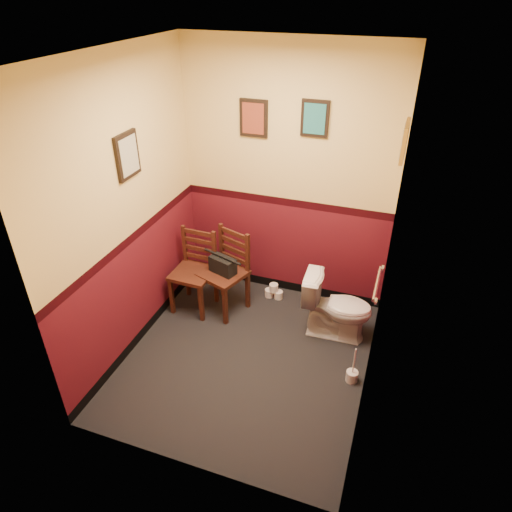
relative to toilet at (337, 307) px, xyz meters
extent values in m
cube|color=black|center=(-0.72, -0.62, -0.34)|extent=(2.20, 2.40, 0.00)
cube|color=silver|center=(-0.72, -0.62, 2.36)|extent=(2.20, 2.40, 0.00)
cube|color=#57111C|center=(-0.72, 0.58, 1.01)|extent=(2.20, 0.00, 2.70)
cube|color=#57111C|center=(-0.72, -1.82, 1.01)|extent=(2.20, 0.00, 2.70)
cube|color=#57111C|center=(-1.82, -0.62, 1.01)|extent=(0.00, 2.40, 2.70)
cube|color=#57111C|center=(0.38, -0.62, 1.01)|extent=(0.00, 2.40, 2.70)
cylinder|color=silver|center=(0.35, -0.37, 0.61)|extent=(0.03, 0.50, 0.03)
cylinder|color=silver|center=(0.37, -0.62, 0.61)|extent=(0.02, 0.06, 0.06)
cylinder|color=silver|center=(0.37, -0.12, 0.61)|extent=(0.02, 0.06, 0.06)
cube|color=black|center=(-1.07, 0.56, 1.61)|extent=(0.28, 0.03, 0.36)
cube|color=maroon|center=(-1.07, 0.55, 1.61)|extent=(0.22, 0.01, 0.30)
cube|color=black|center=(-0.47, 0.56, 1.66)|extent=(0.26, 0.03, 0.34)
cube|color=#236E71|center=(-0.47, 0.55, 1.66)|extent=(0.20, 0.01, 0.28)
cube|color=black|center=(-1.80, -0.52, 1.51)|extent=(0.03, 0.30, 0.38)
cube|color=#ABA786|center=(-1.79, -0.52, 1.51)|extent=(0.01, 0.24, 0.31)
cube|color=olive|center=(0.36, -0.02, 1.71)|extent=(0.03, 0.34, 0.28)
cube|color=#ABA786|center=(0.35, -0.02, 1.71)|extent=(0.01, 0.28, 0.22)
imported|color=white|center=(0.00, 0.00, 0.00)|extent=(0.70, 0.41, 0.67)
cylinder|color=silver|center=(0.27, -0.58, -0.28)|extent=(0.11, 0.11, 0.11)
cylinder|color=silver|center=(0.27, -0.58, -0.10)|extent=(0.01, 0.01, 0.30)
cube|color=#522518|center=(-1.53, -0.07, 0.11)|extent=(0.43, 0.43, 0.04)
cube|color=#522518|center=(-1.72, -0.24, -0.11)|extent=(0.04, 0.04, 0.44)
cube|color=#522518|center=(-1.70, 0.11, -0.11)|extent=(0.04, 0.04, 0.44)
cube|color=#522518|center=(-1.36, -0.25, -0.11)|extent=(0.04, 0.04, 0.44)
cube|color=#522518|center=(-1.35, 0.10, -0.11)|extent=(0.04, 0.04, 0.44)
cube|color=#522518|center=(-1.70, 0.12, 0.33)|extent=(0.04, 0.04, 0.44)
cube|color=#522518|center=(-1.35, 0.11, 0.33)|extent=(0.04, 0.04, 0.44)
cube|color=#522518|center=(-1.53, 0.11, 0.21)|extent=(0.34, 0.04, 0.04)
cube|color=#522518|center=(-1.53, 0.11, 0.30)|extent=(0.34, 0.04, 0.04)
cube|color=#522518|center=(-1.53, 0.11, 0.40)|extent=(0.34, 0.04, 0.04)
cube|color=#522518|center=(-1.53, 0.11, 0.50)|extent=(0.34, 0.04, 0.04)
cube|color=#522518|center=(-1.22, 0.01, 0.12)|extent=(0.54, 0.54, 0.04)
cube|color=#522518|center=(-1.45, -0.10, -0.11)|extent=(0.05, 0.05, 0.45)
cube|color=#522518|center=(-1.33, 0.25, -0.11)|extent=(0.05, 0.05, 0.45)
cube|color=#522518|center=(-1.11, -0.22, -0.11)|extent=(0.05, 0.05, 0.45)
cube|color=#522518|center=(-0.99, 0.12, -0.11)|extent=(0.05, 0.05, 0.45)
cube|color=#522518|center=(-1.33, 0.25, 0.35)|extent=(0.05, 0.05, 0.45)
cube|color=#522518|center=(-0.99, 0.13, 0.35)|extent=(0.05, 0.05, 0.45)
cube|color=#522518|center=(-1.16, 0.19, 0.22)|extent=(0.33, 0.14, 0.05)
cube|color=#522518|center=(-1.16, 0.19, 0.32)|extent=(0.33, 0.14, 0.05)
cube|color=#522518|center=(-1.16, 0.19, 0.42)|extent=(0.33, 0.14, 0.05)
cube|color=#522518|center=(-1.16, 0.19, 0.52)|extent=(0.33, 0.14, 0.05)
cube|color=black|center=(-1.22, 0.01, 0.23)|extent=(0.31, 0.22, 0.17)
cylinder|color=black|center=(-1.22, 0.01, 0.33)|extent=(0.24, 0.10, 0.02)
cylinder|color=silver|center=(-0.82, 0.38, -0.29)|extent=(0.10, 0.10, 0.09)
cylinder|color=silver|center=(-0.72, 0.38, -0.29)|extent=(0.10, 0.10, 0.09)
cylinder|color=silver|center=(-0.77, 0.38, -0.20)|extent=(0.10, 0.10, 0.09)
camera|label=1|loc=(0.42, -3.62, 2.80)|focal=32.00mm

